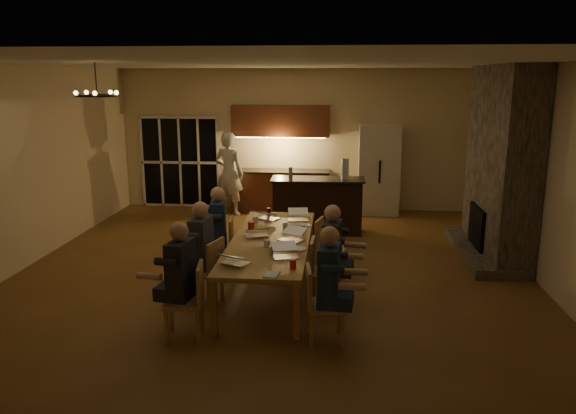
# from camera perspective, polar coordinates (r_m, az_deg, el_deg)

# --- Properties ---
(floor) EXTENTS (9.00, 9.00, 0.00)m
(floor) POSITION_cam_1_polar(r_m,az_deg,el_deg) (8.90, -1.57, -6.64)
(floor) COLOR brown
(floor) RESTS_ON ground
(back_wall) EXTENTS (8.00, 0.04, 3.20)m
(back_wall) POSITION_cam_1_polar(r_m,az_deg,el_deg) (12.96, 0.71, 6.84)
(back_wall) COLOR beige
(back_wall) RESTS_ON ground
(left_wall) EXTENTS (0.04, 9.00, 3.20)m
(left_wall) POSITION_cam_1_polar(r_m,az_deg,el_deg) (9.81, -25.69, 3.56)
(left_wall) COLOR beige
(left_wall) RESTS_ON ground
(right_wall) EXTENTS (0.04, 9.00, 3.20)m
(right_wall) POSITION_cam_1_polar(r_m,az_deg,el_deg) (8.97, 24.83, 2.87)
(right_wall) COLOR beige
(right_wall) RESTS_ON ground
(ceiling) EXTENTS (8.00, 9.00, 0.04)m
(ceiling) POSITION_cam_1_polar(r_m,az_deg,el_deg) (8.39, -1.71, 14.56)
(ceiling) COLOR white
(ceiling) RESTS_ON back_wall
(french_doors) EXTENTS (1.86, 0.08, 2.10)m
(french_doors) POSITION_cam_1_polar(r_m,az_deg,el_deg) (13.46, -10.89, 4.47)
(french_doors) COLOR black
(french_doors) RESTS_ON ground
(fireplace) EXTENTS (0.58, 2.50, 3.20)m
(fireplace) POSITION_cam_1_polar(r_m,az_deg,el_deg) (10.00, 20.84, 4.16)
(fireplace) COLOR #6B5F54
(fireplace) RESTS_ON ground
(kitchenette) EXTENTS (2.24, 0.68, 2.40)m
(kitchenette) POSITION_cam_1_polar(r_m,az_deg,el_deg) (12.72, -0.76, 4.90)
(kitchenette) COLOR brown
(kitchenette) RESTS_ON ground
(refrigerator) EXTENTS (0.90, 0.68, 2.00)m
(refrigerator) POSITION_cam_1_polar(r_m,az_deg,el_deg) (12.67, 9.19, 3.79)
(refrigerator) COLOR beige
(refrigerator) RESTS_ON ground
(dining_table) EXTENTS (1.10, 3.29, 0.75)m
(dining_table) POSITION_cam_1_polar(r_m,az_deg,el_deg) (8.13, -1.74, -5.79)
(dining_table) COLOR #A58042
(dining_table) RESTS_ON ground
(bar_island) EXTENTS (1.83, 0.72, 1.08)m
(bar_island) POSITION_cam_1_polar(r_m,az_deg,el_deg) (11.03, 3.00, 0.14)
(bar_island) COLOR black
(bar_island) RESTS_ON ground
(chair_left_near) EXTENTS (0.50, 0.50, 0.89)m
(chair_left_near) POSITION_cam_1_polar(r_m,az_deg,el_deg) (6.76, -10.56, -9.38)
(chair_left_near) COLOR #AB8255
(chair_left_near) RESTS_ON ground
(chair_left_mid) EXTENTS (0.55, 0.55, 0.89)m
(chair_left_mid) POSITION_cam_1_polar(r_m,az_deg,el_deg) (7.71, -8.60, -6.43)
(chair_left_mid) COLOR #AB8255
(chair_left_mid) RESTS_ON ground
(chair_left_far) EXTENTS (0.48, 0.48, 0.89)m
(chair_left_far) POSITION_cam_1_polar(r_m,az_deg,el_deg) (8.76, -7.05, -3.99)
(chair_left_far) COLOR #AB8255
(chair_left_far) RESTS_ON ground
(chair_right_near) EXTENTS (0.49, 0.49, 0.89)m
(chair_right_near) POSITION_cam_1_polar(r_m,az_deg,el_deg) (6.57, 3.85, -9.85)
(chair_right_near) COLOR #AB8255
(chair_right_near) RESTS_ON ground
(chair_right_mid) EXTENTS (0.46, 0.46, 0.89)m
(chair_right_mid) POSITION_cam_1_polar(r_m,az_deg,el_deg) (7.60, 3.99, -6.60)
(chair_right_mid) COLOR #AB8255
(chair_right_mid) RESTS_ON ground
(chair_right_far) EXTENTS (0.53, 0.53, 0.89)m
(chair_right_far) POSITION_cam_1_polar(r_m,az_deg,el_deg) (8.63, 4.45, -4.20)
(chair_right_far) COLOR #AB8255
(chair_right_far) RESTS_ON ground
(person_left_near) EXTENTS (0.69, 0.69, 1.38)m
(person_left_near) POSITION_cam_1_polar(r_m,az_deg,el_deg) (6.75, -10.80, -7.18)
(person_left_near) COLOR #21242B
(person_left_near) RESTS_ON ground
(person_right_near) EXTENTS (0.65, 0.65, 1.38)m
(person_right_near) POSITION_cam_1_polar(r_m,az_deg,el_deg) (6.46, 4.18, -7.90)
(person_right_near) COLOR #1D2D49
(person_right_near) RESTS_ON ground
(person_left_mid) EXTENTS (0.66, 0.66, 1.38)m
(person_left_mid) POSITION_cam_1_polar(r_m,az_deg,el_deg) (7.75, -8.77, -4.44)
(person_left_mid) COLOR #353B3F
(person_left_mid) RESTS_ON ground
(person_right_mid) EXTENTS (0.67, 0.67, 1.38)m
(person_right_mid) POSITION_cam_1_polar(r_m,az_deg,el_deg) (7.49, 4.47, -4.93)
(person_right_mid) COLOR #21242B
(person_right_mid) RESTS_ON ground
(person_left_far) EXTENTS (0.69, 0.69, 1.38)m
(person_left_far) POSITION_cam_1_polar(r_m,az_deg,el_deg) (8.71, -7.07, -2.42)
(person_left_far) COLOR #1D2D49
(person_left_far) RESTS_ON ground
(standing_person) EXTENTS (0.78, 0.64, 1.85)m
(standing_person) POSITION_cam_1_polar(r_m,az_deg,el_deg) (12.47, -5.99, 3.40)
(standing_person) COLOR silver
(standing_person) RESTS_ON ground
(chandelier) EXTENTS (0.59, 0.59, 0.03)m
(chandelier) POSITION_cam_1_polar(r_m,az_deg,el_deg) (8.36, -18.82, 10.67)
(chandelier) COLOR black
(chandelier) RESTS_ON ceiling
(laptop_a) EXTENTS (0.41, 0.40, 0.23)m
(laptop_a) POSITION_cam_1_polar(r_m,az_deg,el_deg) (6.96, -5.32, -4.88)
(laptop_a) COLOR silver
(laptop_a) RESTS_ON dining_table
(laptop_b) EXTENTS (0.39, 0.36, 0.23)m
(laptop_b) POSITION_cam_1_polar(r_m,az_deg,el_deg) (7.15, -0.24, -4.31)
(laptop_b) COLOR silver
(laptop_b) RESTS_ON dining_table
(laptop_c) EXTENTS (0.39, 0.37, 0.23)m
(laptop_c) POSITION_cam_1_polar(r_m,az_deg,el_deg) (8.13, -3.24, -2.20)
(laptop_c) COLOR silver
(laptop_c) RESTS_ON dining_table
(laptop_d) EXTENTS (0.41, 0.39, 0.23)m
(laptop_d) POSITION_cam_1_polar(r_m,az_deg,el_deg) (7.88, 0.30, -2.67)
(laptop_d) COLOR silver
(laptop_d) RESTS_ON dining_table
(laptop_e) EXTENTS (0.41, 0.39, 0.23)m
(laptop_e) POSITION_cam_1_polar(r_m,az_deg,el_deg) (9.10, -1.99, -0.54)
(laptop_e) COLOR silver
(laptop_e) RESTS_ON dining_table
(laptop_f) EXTENTS (0.35, 0.32, 0.23)m
(laptop_f) POSITION_cam_1_polar(r_m,az_deg,el_deg) (9.01, 1.06, -0.67)
(laptop_f) COLOR silver
(laptop_f) RESTS_ON dining_table
(mug_front) EXTENTS (0.09, 0.09, 0.10)m
(mug_front) POSITION_cam_1_polar(r_m,az_deg,el_deg) (7.62, -2.15, -3.72)
(mug_front) COLOR silver
(mug_front) RESTS_ON dining_table
(mug_mid) EXTENTS (0.08, 0.08, 0.10)m
(mug_mid) POSITION_cam_1_polar(r_m,az_deg,el_deg) (8.53, -0.28, -1.88)
(mug_mid) COLOR silver
(mug_mid) RESTS_ON dining_table
(mug_back) EXTENTS (0.09, 0.09, 0.10)m
(mug_back) POSITION_cam_1_polar(r_m,az_deg,el_deg) (8.88, -3.35, -1.31)
(mug_back) COLOR silver
(mug_back) RESTS_ON dining_table
(redcup_near) EXTENTS (0.08, 0.08, 0.12)m
(redcup_near) POSITION_cam_1_polar(r_m,az_deg,el_deg) (6.76, 0.49, -5.83)
(redcup_near) COLOR red
(redcup_near) RESTS_ON dining_table
(redcup_mid) EXTENTS (0.10, 0.10, 0.12)m
(redcup_mid) POSITION_cam_1_polar(r_m,az_deg,el_deg) (8.50, -3.79, -1.89)
(redcup_mid) COLOR red
(redcup_mid) RESTS_ON dining_table
(can_silver) EXTENTS (0.06, 0.06, 0.12)m
(can_silver) POSITION_cam_1_polar(r_m,az_deg,el_deg) (7.28, -1.71, -4.45)
(can_silver) COLOR #B2B2B7
(can_silver) RESTS_ON dining_table
(can_cola) EXTENTS (0.06, 0.06, 0.12)m
(can_cola) POSITION_cam_1_polar(r_m,az_deg,el_deg) (9.38, -1.96, -0.46)
(can_cola) COLOR #3F0F0C
(can_cola) RESTS_ON dining_table
(can_right) EXTENTS (0.06, 0.06, 0.12)m
(can_right) POSITION_cam_1_polar(r_m,az_deg,el_deg) (8.27, 1.53, -2.29)
(can_right) COLOR #B2B2B7
(can_right) RESTS_ON dining_table
(plate_near) EXTENTS (0.27, 0.27, 0.02)m
(plate_near) POSITION_cam_1_polar(r_m,az_deg,el_deg) (7.52, 0.83, -4.27)
(plate_near) COLOR silver
(plate_near) RESTS_ON dining_table
(plate_left) EXTENTS (0.22, 0.22, 0.02)m
(plate_left) POSITION_cam_1_polar(r_m,az_deg,el_deg) (7.14, -5.42, -5.28)
(plate_left) COLOR silver
(plate_left) RESTS_ON dining_table
(plate_far) EXTENTS (0.25, 0.25, 0.02)m
(plate_far) POSITION_cam_1_polar(r_m,az_deg,el_deg) (8.69, 1.50, -1.90)
(plate_far) COLOR silver
(plate_far) RESTS_ON dining_table
(notepad) EXTENTS (0.19, 0.24, 0.01)m
(notepad) POSITION_cam_1_polar(r_m,az_deg,el_deg) (6.58, -1.69, -6.86)
(notepad) COLOR white
(notepad) RESTS_ON dining_table
(bar_bottle) EXTENTS (0.08, 0.08, 0.24)m
(bar_bottle) POSITION_cam_1_polar(r_m,az_deg,el_deg) (10.84, 0.27, 3.49)
(bar_bottle) COLOR #99999E
(bar_bottle) RESTS_ON bar_island
(bar_blender) EXTENTS (0.15, 0.15, 0.40)m
(bar_blender) POSITION_cam_1_polar(r_m,az_deg,el_deg) (10.90, 5.78, 3.90)
(bar_blender) COLOR silver
(bar_blender) RESTS_ON bar_island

